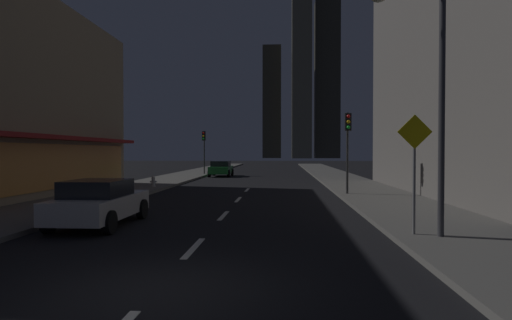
% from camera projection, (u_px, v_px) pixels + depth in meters
% --- Properties ---
extents(ground_plane, '(78.00, 136.00, 0.10)m').
position_uv_depth(ground_plane, '(259.00, 178.00, 39.05)').
color(ground_plane, black).
extents(sidewalk_right, '(4.00, 76.00, 0.15)m').
position_uv_depth(sidewalk_right, '(336.00, 176.00, 38.61)').
color(sidewalk_right, '#605E59').
rests_on(sidewalk_right, ground).
extents(sidewalk_left, '(4.00, 76.00, 0.15)m').
position_uv_depth(sidewalk_left, '(183.00, 176.00, 39.47)').
color(sidewalk_left, '#605E59').
rests_on(sidewalk_left, ground).
extents(lane_marking_center, '(0.16, 23.00, 0.01)m').
position_uv_depth(lane_marking_center, '(223.00, 216.00, 15.49)').
color(lane_marking_center, silver).
rests_on(lane_marking_center, ground).
extents(skyscraper_distant_tall, '(6.54, 6.76, 40.02)m').
position_uv_depth(skyscraper_distant_tall, '(272.00, 102.00, 153.94)').
color(skyscraper_distant_tall, '#312E24').
rests_on(skyscraper_distant_tall, ground).
extents(skyscraper_distant_mid, '(6.65, 7.31, 61.80)m').
position_uv_depth(skyscraper_distant_mid, '(302.00, 68.00, 146.36)').
color(skyscraper_distant_mid, '#615C49').
rests_on(skyscraper_distant_mid, ground).
extents(skyscraper_distant_short, '(8.56, 7.62, 54.93)m').
position_uv_depth(skyscraper_distant_short, '(327.00, 80.00, 150.47)').
color(skyscraper_distant_short, '#333026').
rests_on(skyscraper_distant_short, ground).
extents(car_parked_near, '(1.98, 4.24, 1.45)m').
position_uv_depth(car_parked_near, '(99.00, 202.00, 13.40)').
color(car_parked_near, silver).
rests_on(car_parked_near, ground).
extents(car_parked_far, '(1.98, 4.24, 1.45)m').
position_uv_depth(car_parked_far, '(221.00, 169.00, 39.99)').
color(car_parked_far, '#1E722D').
rests_on(car_parked_far, ground).
extents(fire_hydrant_far_left, '(0.42, 0.30, 0.65)m').
position_uv_depth(fire_hydrant_far_left, '(153.00, 182.00, 26.63)').
color(fire_hydrant_far_left, '#B2B2B2').
rests_on(fire_hydrant_far_left, sidewalk_left).
extents(traffic_light_near_right, '(0.32, 0.48, 4.20)m').
position_uv_depth(traffic_light_near_right, '(348.00, 135.00, 22.01)').
color(traffic_light_near_right, '#2D2D2D').
rests_on(traffic_light_near_right, sidewalk_right).
extents(traffic_light_far_left, '(0.32, 0.48, 4.20)m').
position_uv_depth(traffic_light_far_left, '(204.00, 143.00, 41.63)').
color(traffic_light_far_left, '#2D2D2D').
rests_on(traffic_light_far_left, sidewalk_left).
extents(street_lamp_right, '(1.96, 0.56, 6.58)m').
position_uv_depth(street_lamp_right, '(409.00, 45.00, 10.94)').
color(street_lamp_right, '#38383D').
rests_on(street_lamp_right, sidewalk_right).
extents(pedestrian_crossing_sign, '(0.91, 0.08, 3.15)m').
position_uv_depth(pedestrian_crossing_sign, '(414.00, 164.00, 11.24)').
color(pedestrian_crossing_sign, slate).
rests_on(pedestrian_crossing_sign, sidewalk_right).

